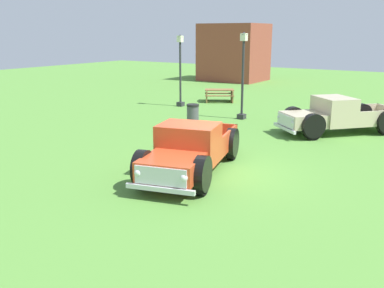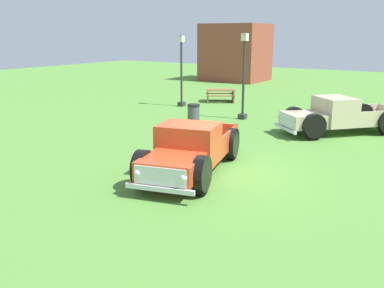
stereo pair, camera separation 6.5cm
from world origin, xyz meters
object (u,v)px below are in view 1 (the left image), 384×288
pickup_truck_foreground (188,152)px  picnic_table (219,94)px  trash_can (193,114)px  lamp_post_far (180,69)px  lamp_post_near (243,74)px  pickup_truck_behind_left (332,116)px

pickup_truck_foreground → picnic_table: pickup_truck_foreground is taller
trash_can → lamp_post_far: bearing=130.9°
lamp_post_near → trash_can: 3.27m
lamp_post_near → picnic_table: (-3.69, 4.27, -1.74)m
pickup_truck_foreground → lamp_post_near: lamp_post_near is taller
lamp_post_near → picnic_table: size_ratio=1.85×
pickup_truck_foreground → lamp_post_near: bearing=106.3°
pickup_truck_foreground → lamp_post_far: (-7.35, 10.33, 1.41)m
lamp_post_far → picnic_table: 3.40m
lamp_post_far → pickup_truck_foreground: bearing=-54.6°
picnic_table → trash_can: size_ratio=2.43×
picnic_table → trash_can: 7.01m
pickup_truck_behind_left → trash_can: bearing=-165.5°
lamp_post_far → trash_can: 5.39m
pickup_truck_foreground → trash_can: 7.59m
pickup_truck_foreground → picnic_table: (-6.27, 13.09, -0.26)m
pickup_truck_behind_left → lamp_post_near: size_ratio=1.18×
lamp_post_far → trash_can: (3.36, -3.87, -1.69)m
pickup_truck_foreground → pickup_truck_behind_left: (2.10, 8.04, -0.01)m
pickup_truck_foreground → lamp_post_far: bearing=125.4°
lamp_post_far → lamp_post_near: bearing=-17.5°
lamp_post_near → pickup_truck_foreground: bearing=-73.7°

